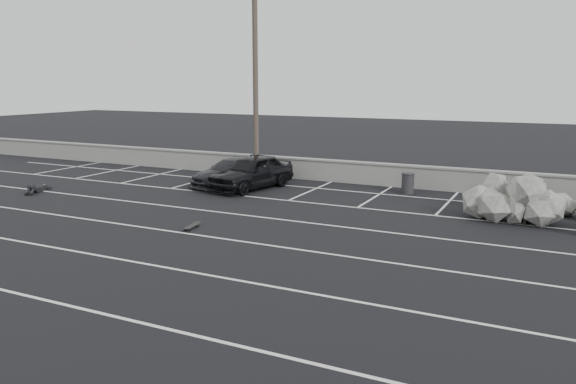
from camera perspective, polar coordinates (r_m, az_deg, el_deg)
The scene contains 10 objects.
ground at distance 16.44m, azimuth -17.23°, elevation -6.46°, with size 120.00×120.00×0.00m, color black.
seawall at distance 27.89m, azimuth 2.67°, elevation 2.36°, with size 50.00×0.45×1.06m.
stall_lines at distance 19.78m, azimuth -8.68°, elevation -3.08°, with size 36.00×20.05×0.01m.
car_left at distance 25.59m, azimuth -3.73°, elevation 2.04°, with size 1.81×4.51×1.54m, color black.
car_right at distance 26.46m, azimuth -5.69°, elevation 2.02°, with size 1.78×4.38×1.27m, color black.
utility_pole at distance 28.09m, azimuth -3.33°, elevation 11.51°, with size 1.31×0.26×9.85m.
trash_bin at distance 25.04m, azimuth 12.07°, elevation 0.89°, with size 0.67×0.67×0.91m.
riprap_pile at distance 21.61m, azimuth 22.72°, elevation -1.17°, with size 5.01×3.82×1.33m.
person at distance 27.48m, azimuth -23.92°, elevation 0.55°, with size 1.65×2.31×0.43m, color black, non-canonical shape.
skateboard at distance 19.03m, azimuth -9.78°, elevation -3.46°, with size 0.32×0.85×0.10m.
Camera 1 is at (10.90, -11.31, 4.87)m, focal length 35.00 mm.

